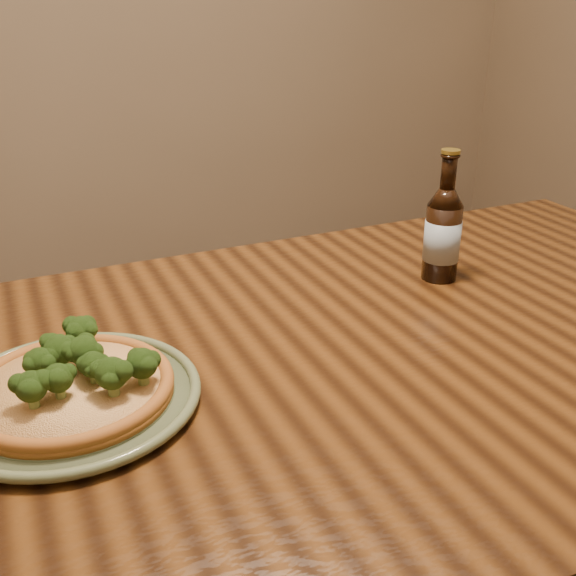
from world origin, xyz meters
name	(u,v)px	position (x,y,z in m)	size (l,w,h in m)	color
table	(345,399)	(0.00, 0.10, 0.66)	(1.60, 0.90, 0.75)	#49290F
plate	(72,397)	(-0.39, 0.11, 0.76)	(0.32, 0.32, 0.02)	#5F6C4A
pizza	(72,383)	(-0.38, 0.11, 0.78)	(0.26, 0.26, 0.07)	#A86225
beer_bottle	(443,233)	(0.27, 0.25, 0.84)	(0.06, 0.06, 0.23)	black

